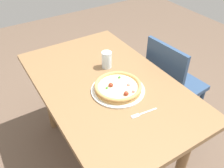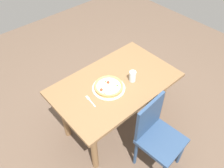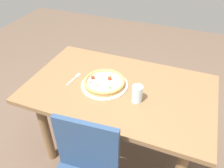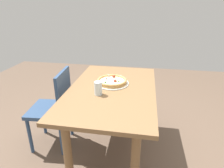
# 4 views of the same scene
# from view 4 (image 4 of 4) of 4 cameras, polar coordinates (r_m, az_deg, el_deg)

# --- Properties ---
(ground_plane) EXTENTS (6.00, 6.00, 0.00)m
(ground_plane) POSITION_cam_4_polar(r_m,az_deg,el_deg) (2.26, 0.01, -18.76)
(ground_plane) COLOR brown
(dining_table) EXTENTS (1.32, 0.82, 0.74)m
(dining_table) POSITION_cam_4_polar(r_m,az_deg,el_deg) (1.90, 0.01, -4.47)
(dining_table) COLOR olive
(dining_table) RESTS_ON ground
(chair_near) EXTENTS (0.43, 0.43, 0.88)m
(chair_near) POSITION_cam_4_polar(r_m,az_deg,el_deg) (2.15, -16.58, -6.32)
(chair_near) COLOR navy
(chair_near) RESTS_ON ground
(plate) EXTENTS (0.34, 0.34, 0.01)m
(plate) POSITION_cam_4_polar(r_m,az_deg,el_deg) (1.95, -0.01, 0.23)
(plate) COLOR silver
(plate) RESTS_ON dining_table
(pizza) EXTENTS (0.30, 0.30, 0.05)m
(pizza) POSITION_cam_4_polar(r_m,az_deg,el_deg) (1.94, -0.01, 0.92)
(pizza) COLOR tan
(pizza) RESTS_ON plate
(fork) EXTENTS (0.03, 0.17, 0.00)m
(fork) POSITION_cam_4_polar(r_m,az_deg,el_deg) (2.17, 1.02, 2.61)
(fork) COLOR silver
(fork) RESTS_ON dining_table
(drinking_glass) EXTENTS (0.07, 0.07, 0.12)m
(drinking_glass) POSITION_cam_4_polar(r_m,az_deg,el_deg) (1.70, -4.10, -1.26)
(drinking_glass) COLOR silver
(drinking_glass) RESTS_ON dining_table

